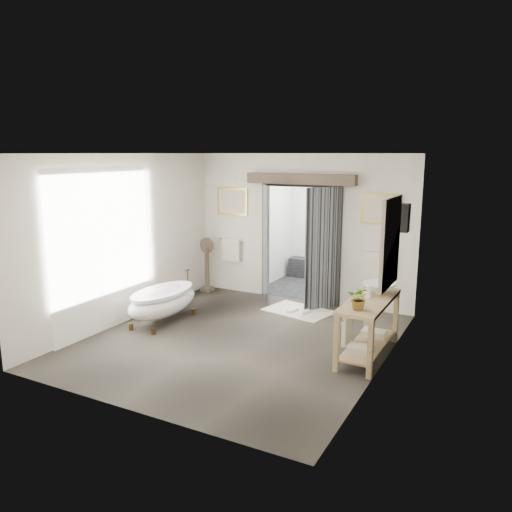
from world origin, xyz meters
The scene contains 13 objects.
ground_plane centered at (0.00, 0.00, 0.00)m, with size 5.00×5.00×0.00m, color #4B443A.
room_shell centered at (-0.04, -0.12, 1.86)m, with size 4.52×5.02×2.91m.
shower_room centered at (0.00, 3.99, 0.91)m, with size 2.22×2.01×2.51m.
back_wall_dressing centered at (0.00, 2.32, 1.56)m, with size 3.82×0.74×2.52m.
clawfoot_tub centered at (-1.58, 0.13, 0.39)m, with size 0.72×1.61×0.79m.
vanity centered at (1.95, 0.33, 0.51)m, with size 0.57×1.60×0.85m.
pedestal_mirror centered at (-2.01, 2.18, 0.50)m, with size 0.35×0.22×1.17m.
rug centered at (0.27, 1.80, 0.01)m, with size 1.20×0.80×0.01m, color silver.
slippers centered at (0.32, 1.69, 0.04)m, with size 0.40×0.27×0.05m.
basin centered at (2.01, 0.73, 0.93)m, with size 0.49×0.49×0.17m, color white.
plant centered at (1.98, -0.20, 1.01)m, with size 0.29×0.25×0.32m, color gray.
soap_bottle_a centered at (1.93, 0.43, 0.94)m, with size 0.08×0.08×0.18m, color gray.
soap_bottle_b centered at (1.91, 1.02, 0.92)m, with size 0.12×0.12×0.15m, color gray.
Camera 1 is at (3.73, -6.48, 2.91)m, focal length 35.00 mm.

